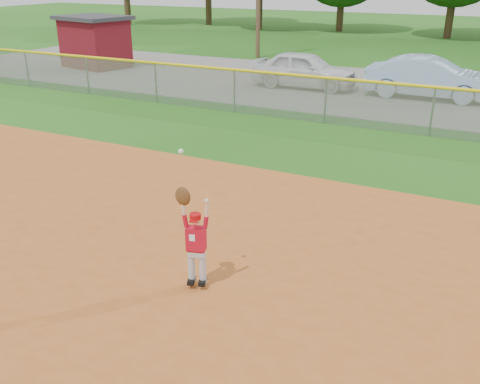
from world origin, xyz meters
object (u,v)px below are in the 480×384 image
car_blue (429,78)px  ballplayer (194,237)px  car_white_a (304,70)px  utility_shed (95,41)px

car_blue → ballplayer: (-1.10, -15.76, 0.09)m
car_white_a → ballplayer: size_ratio=2.01×
car_blue → car_white_a: bearing=92.0°
car_blue → utility_shed: (-16.50, -0.08, 0.49)m
utility_shed → ballplayer: 21.98m
car_blue → ballplayer: 15.80m
car_white_a → car_blue: bearing=-88.6°
car_white_a → car_blue: size_ratio=0.93×
utility_shed → ballplayer: utility_shed is taller
car_blue → ballplayer: bearing=175.2°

